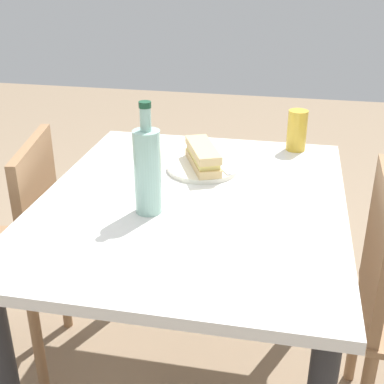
{
  "coord_description": "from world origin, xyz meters",
  "views": [
    {
      "loc": [
        1.3,
        0.26,
        1.4
      ],
      "look_at": [
        0.0,
        0.0,
        0.77
      ],
      "focal_mm": 48.88,
      "sensor_mm": 36.0,
      "label": 1
    }
  ],
  "objects_px": {
    "water_bottle": "(147,170)",
    "beer_glass": "(297,130)",
    "chair_near": "(14,245)",
    "knife_near": "(217,163)",
    "baguette_sandwich_near": "(203,156)",
    "plate_near": "(203,168)",
    "dining_table": "(192,235)"
  },
  "relations": [
    {
      "from": "water_bottle",
      "to": "knife_near",
      "type": "bearing_deg",
      "value": 158.6
    },
    {
      "from": "chair_near",
      "to": "plate_near",
      "type": "distance_m",
      "value": 0.69
    },
    {
      "from": "plate_near",
      "to": "beer_glass",
      "type": "distance_m",
      "value": 0.38
    },
    {
      "from": "chair_near",
      "to": "water_bottle",
      "type": "height_order",
      "value": "water_bottle"
    },
    {
      "from": "baguette_sandwich_near",
      "to": "beer_glass",
      "type": "distance_m",
      "value": 0.38
    },
    {
      "from": "baguette_sandwich_near",
      "to": "knife_near",
      "type": "relative_size",
      "value": 1.41
    },
    {
      "from": "plate_near",
      "to": "water_bottle",
      "type": "relative_size",
      "value": 0.74
    },
    {
      "from": "beer_glass",
      "to": "chair_near",
      "type": "bearing_deg",
      "value": -66.35
    },
    {
      "from": "water_bottle",
      "to": "beer_glass",
      "type": "relative_size",
      "value": 2.14
    },
    {
      "from": "knife_near",
      "to": "beer_glass",
      "type": "distance_m",
      "value": 0.33
    },
    {
      "from": "knife_near",
      "to": "dining_table",
      "type": "bearing_deg",
      "value": -8.17
    },
    {
      "from": "baguette_sandwich_near",
      "to": "knife_near",
      "type": "bearing_deg",
      "value": 126.16
    },
    {
      "from": "chair_near",
      "to": "beer_glass",
      "type": "xyz_separation_m",
      "value": [
        -0.39,
        0.9,
        0.33
      ]
    },
    {
      "from": "water_bottle",
      "to": "baguette_sandwich_near",
      "type": "bearing_deg",
      "value": 163.47
    },
    {
      "from": "water_bottle",
      "to": "plate_near",
      "type": "bearing_deg",
      "value": 163.47
    },
    {
      "from": "baguette_sandwich_near",
      "to": "beer_glass",
      "type": "bearing_deg",
      "value": 131.16
    },
    {
      "from": "chair_near",
      "to": "baguette_sandwich_near",
      "type": "xyz_separation_m",
      "value": [
        -0.15,
        0.62,
        0.31
      ]
    },
    {
      "from": "chair_near",
      "to": "knife_near",
      "type": "xyz_separation_m",
      "value": [
        -0.18,
        0.66,
        0.28
      ]
    },
    {
      "from": "knife_near",
      "to": "water_bottle",
      "type": "distance_m",
      "value": 0.38
    },
    {
      "from": "baguette_sandwich_near",
      "to": "water_bottle",
      "type": "xyz_separation_m",
      "value": [
        0.31,
        -0.09,
        0.07
      ]
    },
    {
      "from": "plate_near",
      "to": "knife_near",
      "type": "height_order",
      "value": "knife_near"
    },
    {
      "from": "knife_near",
      "to": "beer_glass",
      "type": "relative_size",
      "value": 1.14
    },
    {
      "from": "water_bottle",
      "to": "chair_near",
      "type": "bearing_deg",
      "value": -107.0
    },
    {
      "from": "baguette_sandwich_near",
      "to": "water_bottle",
      "type": "bearing_deg",
      "value": -16.53
    },
    {
      "from": "water_bottle",
      "to": "beer_glass",
      "type": "xyz_separation_m",
      "value": [
        -0.56,
        0.38,
        -0.05
      ]
    },
    {
      "from": "plate_near",
      "to": "baguette_sandwich_near",
      "type": "xyz_separation_m",
      "value": [
        0.0,
        0.0,
        0.04
      ]
    },
    {
      "from": "plate_near",
      "to": "beer_glass",
      "type": "xyz_separation_m",
      "value": [
        -0.25,
        0.29,
        0.06
      ]
    },
    {
      "from": "chair_near",
      "to": "water_bottle",
      "type": "relative_size",
      "value": 2.81
    },
    {
      "from": "plate_near",
      "to": "beer_glass",
      "type": "height_order",
      "value": "beer_glass"
    },
    {
      "from": "baguette_sandwich_near",
      "to": "knife_near",
      "type": "xyz_separation_m",
      "value": [
        -0.03,
        0.04,
        -0.03
      ]
    },
    {
      "from": "chair_near",
      "to": "plate_near",
      "type": "relative_size",
      "value": 3.78
    },
    {
      "from": "plate_near",
      "to": "knife_near",
      "type": "bearing_deg",
      "value": 126.16
    }
  ]
}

